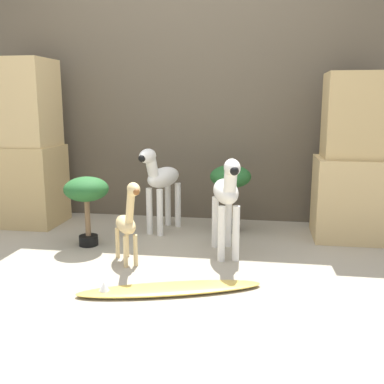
{
  "coord_description": "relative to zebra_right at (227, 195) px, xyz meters",
  "views": [
    {
      "loc": [
        0.68,
        -2.59,
        1.07
      ],
      "look_at": [
        0.14,
        0.75,
        0.39
      ],
      "focal_mm": 42.0,
      "sensor_mm": 36.0,
      "label": 1
    }
  ],
  "objects": [
    {
      "name": "zebra_left",
      "position": [
        -0.59,
        0.52,
        0.0
      ],
      "size": [
        0.3,
        0.57,
        0.72
      ],
      "color": "white",
      "rests_on": "ground_plane"
    },
    {
      "name": "ground_plane",
      "position": [
        -0.43,
        -0.45,
        -0.44
      ],
      "size": [
        14.0,
        14.0,
        0.0
      ],
      "primitive_type": "plane",
      "color": "#9E937F"
    },
    {
      "name": "zebra_right",
      "position": [
        0.0,
        0.0,
        0.0
      ],
      "size": [
        0.27,
        0.58,
        0.72
      ],
      "color": "white",
      "rests_on": "ground_plane"
    },
    {
      "name": "giraffe_figurine",
      "position": [
        -0.63,
        -0.28,
        -0.13
      ],
      "size": [
        0.31,
        0.41,
        0.58
      ],
      "color": "#E0C184",
      "rests_on": "ground_plane"
    },
    {
      "name": "rock_pillar_right",
      "position": [
        0.94,
        0.58,
        0.16
      ],
      "size": [
        0.57,
        0.49,
        1.29
      ],
      "color": "tan",
      "rests_on": "ground_plane"
    },
    {
      "name": "potted_palm_front",
      "position": [
        -0.02,
        0.61,
        -0.02
      ],
      "size": [
        0.34,
        0.34,
        0.56
      ],
      "color": "black",
      "rests_on": "ground_plane"
    },
    {
      "name": "rock_pillar_left",
      "position": [
        -1.81,
        0.58,
        0.25
      ],
      "size": [
        0.57,
        0.49,
        1.43
      ],
      "color": "tan",
      "rests_on": "ground_plane"
    },
    {
      "name": "potted_palm_back",
      "position": [
        -1.05,
        0.06,
        -0.03
      ],
      "size": [
        0.33,
        0.33,
        0.53
      ],
      "color": "black",
      "rests_on": "ground_plane"
    },
    {
      "name": "wall_back",
      "position": [
        -0.43,
        1.05,
        0.66
      ],
      "size": [
        6.4,
        0.08,
        2.2
      ],
      "color": "brown",
      "rests_on": "ground_plane"
    },
    {
      "name": "surfboard",
      "position": [
        -0.27,
        -0.68,
        -0.42
      ],
      "size": [
        1.08,
        0.51,
        0.08
      ],
      "color": "gold",
      "rests_on": "ground_plane"
    }
  ]
}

